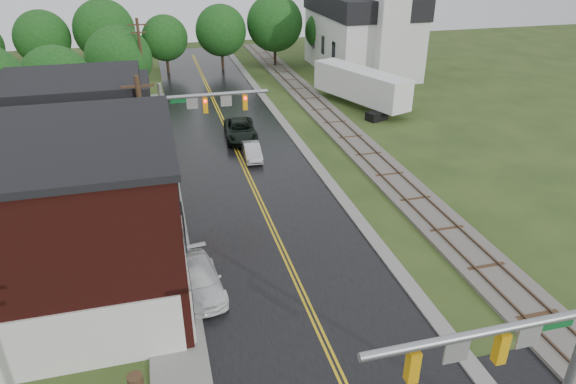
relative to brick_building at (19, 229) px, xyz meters
name	(u,v)px	position (x,y,z in m)	size (l,w,h in m)	color
main_road	(240,159)	(12.48, 15.00, -4.15)	(10.00, 90.00, 0.02)	black
curb_right	(290,132)	(17.88, 20.00, -4.15)	(0.80, 70.00, 0.12)	gray
sidewalk_left	(163,196)	(6.28, 10.00, -4.15)	(2.40, 50.00, 0.12)	gray
brick_building	(19,229)	(0.00, 0.00, 0.00)	(14.30, 10.30, 8.30)	#42130E
yellow_house	(81,154)	(1.48, 11.00, -0.95)	(8.00, 7.00, 6.40)	tan
darkred_building	(107,123)	(2.48, 20.00, -1.95)	(7.00, 6.00, 4.40)	#3F0F0C
church	(366,25)	(32.48, 38.74, 1.68)	(10.40, 18.40, 20.00)	silver
railroad	(339,126)	(22.48, 20.00, -4.05)	(3.20, 80.00, 0.30)	#59544C
traffic_signal_near	(520,356)	(15.96, -13.00, 0.82)	(7.34, 0.30, 7.20)	gray
traffic_signal_far	(195,114)	(9.01, 12.00, 0.82)	(7.34, 0.43, 7.20)	gray
utility_pole_b	(146,148)	(5.68, 7.00, 0.57)	(1.80, 0.28, 9.00)	#382616
utility_pole_c	(142,65)	(5.68, 29.00, 0.57)	(1.80, 0.28, 9.00)	#382616
tree_left_c	(58,83)	(-1.36, 24.90, 0.36)	(6.00, 6.00, 7.65)	black
tree_left_e	(121,61)	(3.64, 30.90, 0.66)	(6.40, 6.40, 8.16)	black
suv_dark	(240,130)	(13.28, 19.39, -3.37)	(2.59, 5.62, 1.56)	black
sedan_silver	(252,152)	(13.40, 14.86, -3.55)	(1.27, 3.63, 1.20)	#B3B3B8
pickup_white	(200,279)	(7.68, -0.97, -3.47)	(1.90, 4.68, 1.36)	white
semi_trailer	(361,85)	(26.71, 25.48, -1.90)	(6.49, 12.07, 3.78)	black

